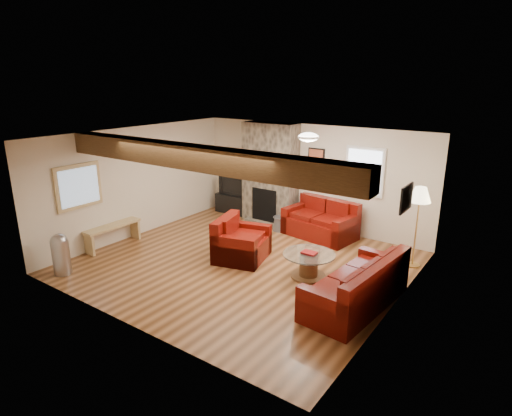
{
  "coord_description": "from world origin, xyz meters",
  "views": [
    {
      "loc": [
        4.74,
        -6.23,
        3.53
      ],
      "look_at": [
        0.05,
        0.4,
        1.05
      ],
      "focal_mm": 30.0,
      "sensor_mm": 36.0,
      "label": 1
    }
  ],
  "objects": [
    {
      "name": "loveseat",
      "position": [
        0.56,
        2.23,
        0.43
      ],
      "size": [
        1.72,
        1.15,
        0.85
      ],
      "primitive_type": null,
      "rotation": [
        0.0,
        0.0,
        -0.15
      ],
      "color": "#430A04",
      "rests_on": "floor"
    },
    {
      "name": "television",
      "position": [
        -2.18,
        2.53,
        0.76
      ],
      "size": [
        0.88,
        0.11,
        0.5
      ],
      "primitive_type": "imported",
      "color": "black",
      "rests_on": "tv_cabinet"
    },
    {
      "name": "artwork_right",
      "position": [
        2.96,
        0.3,
        1.75
      ],
      "size": [
        0.06,
        0.55,
        0.42
      ],
      "primitive_type": null,
      "color": "black",
      "rests_on": "room"
    },
    {
      "name": "hatch_window",
      "position": [
        -2.96,
        -1.5,
        1.45
      ],
      "size": [
        0.08,
        1.0,
        0.9
      ],
      "primitive_type": null,
      "color": "tan",
      "rests_on": "room"
    },
    {
      "name": "pine_bench",
      "position": [
        -2.83,
        -0.91,
        0.24
      ],
      "size": [
        0.3,
        1.3,
        0.49
      ],
      "primitive_type": null,
      "color": "tan",
      "rests_on": "floor"
    },
    {
      "name": "coffee_table",
      "position": [
        1.38,
        0.2,
        0.24
      ],
      "size": [
        0.96,
        0.96,
        0.5
      ],
      "color": "#462C16",
      "rests_on": "floor"
    },
    {
      "name": "floor_lamp",
      "position": [
        2.8,
        1.83,
        1.36
      ],
      "size": [
        0.41,
        0.41,
        1.59
      ],
      "color": "tan",
      "rests_on": "floor"
    },
    {
      "name": "back_window",
      "position": [
        1.35,
        2.71,
        1.55
      ],
      "size": [
        0.9,
        0.08,
        1.1
      ],
      "primitive_type": null,
      "color": "white",
      "rests_on": "room"
    },
    {
      "name": "artwork_back",
      "position": [
        0.15,
        2.71,
        1.7
      ],
      "size": [
        0.42,
        0.06,
        0.52
      ],
      "primitive_type": null,
      "color": "black",
      "rests_on": "room"
    },
    {
      "name": "chimney_breast",
      "position": [
        -1.0,
        2.49,
        1.22
      ],
      "size": [
        1.4,
        0.67,
        2.5
      ],
      "color": "#38322B",
      "rests_on": "floor"
    },
    {
      "name": "oak_beam",
      "position": [
        0.0,
        -1.25,
        2.31
      ],
      "size": [
        6.0,
        0.36,
        0.38
      ],
      "primitive_type": "cube",
      "color": "#372410",
      "rests_on": "room"
    },
    {
      "name": "coal_bucket",
      "position": [
        -0.4,
        2.06,
        0.18
      ],
      "size": [
        0.37,
        0.37,
        0.35
      ],
      "primitive_type": null,
      "color": "slate",
      "rests_on": "floor"
    },
    {
      "name": "pedal_bin",
      "position": [
        -2.47,
        -2.33,
        0.4
      ],
      "size": [
        0.34,
        0.34,
        0.8
      ],
      "primitive_type": null,
      "rotation": [
        0.0,
        0.0,
        0.07
      ],
      "color": "#9F9EA3",
      "rests_on": "floor"
    },
    {
      "name": "ceiling_dome",
      "position": [
        0.9,
        0.9,
        2.44
      ],
      "size": [
        0.4,
        0.4,
        0.18
      ],
      "primitive_type": null,
      "color": "white",
      "rests_on": "room"
    },
    {
      "name": "sofa_three",
      "position": [
        2.48,
        -0.26,
        0.41
      ],
      "size": [
        1.08,
        2.18,
        0.81
      ],
      "primitive_type": null,
      "rotation": [
        0.0,
        0.0,
        -1.67
      ],
      "color": "#430A04",
      "rests_on": "floor"
    },
    {
      "name": "tv_cabinet",
      "position": [
        -2.18,
        2.53,
        0.26
      ],
      "size": [
        1.02,
        0.41,
        0.51
      ],
      "primitive_type": "cube",
      "color": "black",
      "rests_on": "floor"
    },
    {
      "name": "armchair_red",
      "position": [
        -0.14,
        0.17,
        0.43
      ],
      "size": [
        1.17,
        1.26,
        0.86
      ],
      "primitive_type": null,
      "rotation": [
        0.0,
        0.0,
        1.83
      ],
      "color": "#430A04",
      "rests_on": "floor"
    },
    {
      "name": "room",
      "position": [
        0.0,
        0.0,
        1.25
      ],
      "size": [
        8.0,
        8.0,
        8.0
      ],
      "color": "#593217",
      "rests_on": "ground"
    }
  ]
}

